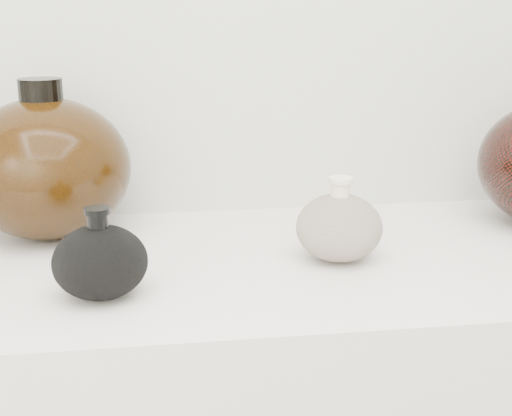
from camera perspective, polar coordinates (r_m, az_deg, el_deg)
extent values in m
cube|color=silver|center=(1.02, -0.32, -4.85)|extent=(1.20, 0.50, 0.03)
ellipsoid|color=black|center=(0.89, -12.36, -4.25)|extent=(0.15, 0.15, 0.09)
cylinder|color=black|center=(0.88, -12.56, -1.05)|extent=(0.03, 0.03, 0.03)
cylinder|color=black|center=(0.87, -12.61, -0.20)|extent=(0.04, 0.04, 0.01)
ellipsoid|color=beige|center=(1.00, 6.66, -1.56)|extent=(0.15, 0.15, 0.09)
cylinder|color=beige|center=(0.99, 6.76, 1.44)|extent=(0.03, 0.03, 0.03)
cylinder|color=beige|center=(0.99, 6.79, 2.25)|extent=(0.04, 0.04, 0.01)
ellipsoid|color=black|center=(1.13, -16.38, 3.04)|extent=(0.32, 0.32, 0.22)
cylinder|color=black|center=(1.11, -16.85, 8.85)|extent=(0.08, 0.08, 0.04)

